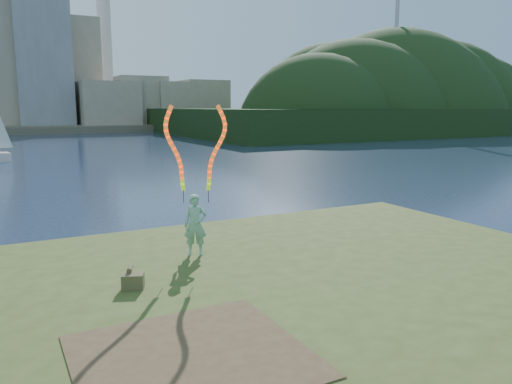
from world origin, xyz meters
TOP-DOWN VIEW (x-y plane):
  - ground at (0.00, 0.00)m, footprint 320.00×320.00m
  - grassy_knoll at (0.00, -2.30)m, footprint 20.00×18.00m
  - dirt_patch at (-2.20, -3.20)m, footprint 3.20×3.00m
  - far_shore at (0.00, 95.00)m, footprint 320.00×40.00m
  - wooded_hill at (59.57, 59.96)m, footprint 78.00×50.00m
  - woman_with_ribbons at (-0.34, 1.44)m, footprint 1.81×0.86m
  - canvas_bag at (-2.26, -0.13)m, footprint 0.49×0.55m

SIDE VIEW (x-z plane):
  - ground at x=0.00m, z-range 0.00..0.00m
  - wooded_hill at x=59.57m, z-range -31.34..31.66m
  - grassy_knoll at x=0.00m, z-range -0.06..0.74m
  - far_shore at x=0.00m, z-range 0.00..1.20m
  - dirt_patch at x=-2.20m, z-range 0.80..0.82m
  - canvas_bag at x=-2.26m, z-range 0.77..1.16m
  - woman_with_ribbons at x=-0.34m, z-range 0.31..4.18m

